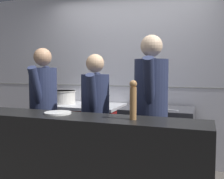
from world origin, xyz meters
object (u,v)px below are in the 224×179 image
Objects in this scene: pepper_mill at (133,99)px; chef_line at (151,108)px; sauce_pot at (100,100)px; chef_sous at (95,115)px; mixing_bowl_steel at (144,105)px; plated_dish_main at (58,113)px; stock_pot at (65,97)px; chefs_knife at (163,109)px; chef_head_cook at (44,107)px; oven_range at (84,134)px.

chef_line is (0.05, 0.56, -0.16)m from pepper_mill.
chef_sous is (0.23, -0.72, -0.09)m from sauce_pot.
pepper_mill is 0.22× the size of chef_sous.
mixing_bowl_steel is 0.85× the size of plated_dish_main.
plated_dish_main is 0.77× the size of pepper_mill.
pepper_mill is 0.83m from chef_sous.
stock_pot is 1.07m from chef_sous.
chefs_knife is 0.20× the size of chef_head_cook.
mixing_bowl_steel is at bearing 164.28° from chefs_knife.
pepper_mill reaches higher than sauce_pot.
mixing_bowl_steel is at bearing 45.26° from chef_sous.
chef_line is at bearing -38.38° from sauce_pot.
chefs_knife is at bearing 79.16° from chef_line.
chefs_knife is 1.15m from pepper_mill.
chef_line is (0.22, -0.64, 0.05)m from mixing_bowl_steel.
chef_head_cook is (-0.24, -0.66, 0.48)m from oven_range.
chef_head_cook reaches higher than chef_sous.
chef_head_cook is at bearing 156.79° from pepper_mill.
chef_line is (0.83, 0.52, 0.01)m from plated_dish_main.
stock_pot reaches higher than mixing_bowl_steel.
sauce_pot is 1.51m from pepper_mill.
chefs_knife is at bearing 9.71° from chef_head_cook.
chef_head_cook is (-1.40, -0.56, 0.03)m from chefs_knife.
sauce_pot is 0.16× the size of chef_head_cook.
chef_head_cook is at bearing -150.59° from mixing_bowl_steel.
chef_line is at bearing -30.58° from oven_range.
pepper_mill is 0.59m from chef_line.
pepper_mill is 0.21× the size of chef_head_cook.
oven_range is at bearing -0.36° from stock_pot.
chefs_knife is at bearing 85.26° from pepper_mill.
mixing_bowl_steel is 0.14× the size of chef_head_cook.
chef_head_cook is (-0.49, -0.69, -0.04)m from sauce_pot.
sauce_pot is 0.15× the size of chef_line.
pepper_mill is at bearing -48.86° from oven_range.
chef_sous is (-0.41, -0.67, -0.06)m from mixing_bowl_steel.
plated_dish_main is 0.15× the size of chef_line.
chef_head_cook is at bearing -82.91° from stock_pot.
chef_head_cook is 1.06× the size of chef_sous.
sauce_pot is (0.57, 0.03, -0.03)m from stock_pot.
stock_pot reaches higher than plated_dish_main.
plated_dish_main is at bearing 177.12° from pepper_mill.
sauce_pot is at bearing 172.04° from chefs_knife.
stock_pot is at bearing -177.06° from sauce_pot.
oven_range is at bearing 103.40° from plated_dish_main.
stock_pot is 1.21m from mixing_bowl_steel.
chef_line is at bearing -94.91° from chefs_knife.
sauce_pot is (0.24, 0.03, 0.52)m from oven_range.
stock_pot is 1.86m from pepper_mill.
pepper_mill is at bearing -100.49° from chef_line.
chef_head_cook reaches higher than pepper_mill.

